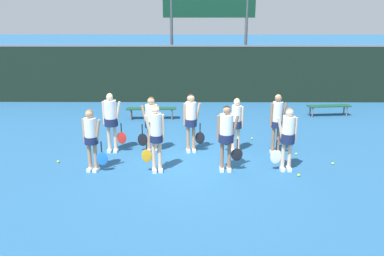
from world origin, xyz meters
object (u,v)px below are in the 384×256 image
(player_1, at_px, (156,133))
(player_6, at_px, (191,118))
(player_4, at_px, (111,118))
(player_5, at_px, (151,120))
(tennis_ball_2, at_px, (252,138))
(bench_courtside, at_px, (152,109))
(tennis_ball_1, at_px, (299,175))
(player_8, at_px, (277,120))
(tennis_ball_0, at_px, (58,162))
(tennis_ball_3, at_px, (333,163))
(player_0, at_px, (91,136))
(player_3, at_px, (288,134))
(player_2, at_px, (226,133))
(tennis_ball_5, at_px, (160,159))
(scoreboard, at_px, (209,12))
(tennis_ball_4, at_px, (281,142))
(tennis_ball_6, at_px, (296,154))
(bench_far, at_px, (329,107))
(player_7, at_px, (236,121))

(player_1, bearing_deg, player_6, 49.59)
(player_4, height_order, player_5, player_4)
(player_6, height_order, tennis_ball_2, player_6)
(bench_courtside, xyz_separation_m, player_1, (0.71, -5.20, 0.67))
(tennis_ball_1, xyz_separation_m, tennis_ball_2, (-0.77, 2.98, -0.00))
(player_8, bearing_deg, bench_courtside, 127.75)
(tennis_ball_0, height_order, tennis_ball_3, tennis_ball_0)
(player_4, bearing_deg, player_8, -0.55)
(tennis_ball_2, bearing_deg, player_0, -150.24)
(player_3, xyz_separation_m, tennis_ball_0, (-6.28, 0.48, -0.97))
(bench_courtside, distance_m, player_5, 3.77)
(tennis_ball_3, bearing_deg, player_2, -171.87)
(tennis_ball_1, relative_size, tennis_ball_5, 1.04)
(scoreboard, distance_m, player_3, 9.76)
(player_2, height_order, player_8, player_8)
(player_3, height_order, tennis_ball_2, player_3)
(player_2, xyz_separation_m, tennis_ball_2, (1.09, 2.61, -1.03))
(tennis_ball_0, relative_size, tennis_ball_2, 1.05)
(tennis_ball_0, bearing_deg, tennis_ball_5, 3.60)
(tennis_ball_2, xyz_separation_m, tennis_ball_3, (1.93, -2.18, 0.00))
(tennis_ball_4, relative_size, tennis_ball_6, 1.08)
(bench_far, height_order, tennis_ball_3, bench_far)
(player_7, xyz_separation_m, tennis_ball_3, (2.61, -1.04, -0.92))
(player_2, bearing_deg, player_1, -178.35)
(tennis_ball_3, bearing_deg, tennis_ball_0, 179.34)
(bench_far, bearing_deg, player_1, -144.36)
(player_1, height_order, tennis_ball_4, player_1)
(player_5, distance_m, tennis_ball_2, 3.55)
(player_0, distance_m, tennis_ball_1, 5.48)
(scoreboard, relative_size, bench_far, 2.90)
(scoreboard, xyz_separation_m, player_2, (0.15, -9.11, -3.07))
(tennis_ball_4, bearing_deg, tennis_ball_0, -165.79)
(player_4, xyz_separation_m, tennis_ball_5, (1.51, -0.73, -1.04))
(tennis_ball_5, bearing_deg, player_3, -10.98)
(player_6, distance_m, tennis_ball_5, 1.54)
(bench_far, bearing_deg, player_2, -135.29)
(tennis_ball_0, distance_m, tennis_ball_6, 6.91)
(bench_courtside, height_order, player_3, player_3)
(player_4, relative_size, tennis_ball_6, 27.59)
(player_0, xyz_separation_m, player_8, (5.12, 1.34, 0.07))
(player_8, height_order, tennis_ball_6, player_8)
(tennis_ball_5, bearing_deg, tennis_ball_6, 6.80)
(tennis_ball_1, height_order, tennis_ball_6, tennis_ball_1)
(tennis_ball_1, bearing_deg, tennis_ball_6, 77.68)
(bench_far, bearing_deg, player_5, -153.88)
(tennis_ball_3, bearing_deg, player_0, -175.97)
(player_6, xyz_separation_m, tennis_ball_0, (-3.74, -0.92, -1.03))
(player_5, bearing_deg, tennis_ball_3, -0.68)
(bench_courtside, relative_size, player_2, 1.12)
(player_1, distance_m, tennis_ball_5, 1.28)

